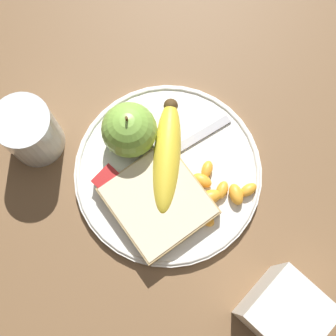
{
  "coord_description": "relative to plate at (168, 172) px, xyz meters",
  "views": [
    {
      "loc": [
        0.11,
        -0.12,
        0.64
      ],
      "look_at": [
        0.0,
        0.0,
        0.03
      ],
      "focal_mm": 50.0,
      "sensor_mm": 36.0,
      "label": 1
    }
  ],
  "objects": [
    {
      "name": "orange_segment_4",
      "position": [
        0.05,
        0.0,
        0.01
      ],
      "size": [
        0.02,
        0.03,
        0.01
      ],
      "color": "#F9A32D",
      "rests_on": "plate"
    },
    {
      "name": "orange_segment_0",
      "position": [
        0.1,
        0.05,
        0.01
      ],
      "size": [
        0.02,
        0.03,
        0.01
      ],
      "color": "#F9A32D",
      "rests_on": "plate"
    },
    {
      "name": "apple",
      "position": [
        -0.07,
        -0.0,
        0.04
      ],
      "size": [
        0.07,
        0.07,
        0.08
      ],
      "color": "#84BC47",
      "rests_on": "plate"
    },
    {
      "name": "orange_segment_5",
      "position": [
        0.03,
        0.0,
        0.01
      ],
      "size": [
        0.04,
        0.04,
        0.02
      ],
      "color": "#F9A32D",
      "rests_on": "plate"
    },
    {
      "name": "condiment_caddy",
      "position": [
        0.23,
        -0.04,
        0.04
      ],
      "size": [
        0.08,
        0.08,
        0.1
      ],
      "color": "silver",
      "rests_on": "ground_plane"
    },
    {
      "name": "jam_packet",
      "position": [
        -0.04,
        -0.07,
        0.01
      ],
      "size": [
        0.04,
        0.03,
        0.02
      ],
      "color": "white",
      "rests_on": "plate"
    },
    {
      "name": "orange_segment_1",
      "position": [
        0.08,
        -0.01,
        0.01
      ],
      "size": [
        0.03,
        0.02,
        0.02
      ],
      "color": "#F9A32D",
      "rests_on": "plate"
    },
    {
      "name": "fork",
      "position": [
        -0.02,
        0.01,
        0.01
      ],
      "size": [
        0.07,
        0.18,
        0.0
      ],
      "rotation": [
        0.0,
        0.0,
        10.73
      ],
      "color": "#B2B2B7",
      "rests_on": "plate"
    },
    {
      "name": "banana",
      "position": [
        -0.01,
        0.01,
        0.02
      ],
      "size": [
        0.13,
        0.15,
        0.04
      ],
      "color": "yellow",
      "rests_on": "plate"
    },
    {
      "name": "orange_segment_3",
      "position": [
        0.07,
        0.03,
        0.01
      ],
      "size": [
        0.02,
        0.03,
        0.01
      ],
      "color": "#F9A32D",
      "rests_on": "plate"
    },
    {
      "name": "orange_segment_6",
      "position": [
        0.07,
        0.01,
        0.01
      ],
      "size": [
        0.03,
        0.04,
        0.02
      ],
      "color": "#F9A32D",
      "rests_on": "plate"
    },
    {
      "name": "orange_segment_2",
      "position": [
        0.09,
        0.04,
        0.01
      ],
      "size": [
        0.03,
        0.03,
        0.02
      ],
      "color": "#F9A32D",
      "rests_on": "plate"
    },
    {
      "name": "orange_segment_7",
      "position": [
        0.04,
        0.04,
        0.01
      ],
      "size": [
        0.02,
        0.03,
        0.01
      ],
      "color": "#F9A32D",
      "rests_on": "plate"
    },
    {
      "name": "ground_plane",
      "position": [
        0.0,
        0.0,
        -0.01
      ],
      "size": [
        3.0,
        3.0,
        0.0
      ],
      "primitive_type": "plane",
      "color": "brown"
    },
    {
      "name": "bread_slice",
      "position": [
        0.02,
        -0.04,
        0.02
      ],
      "size": [
        0.14,
        0.14,
        0.02
      ],
      "color": "tan",
      "rests_on": "plate"
    },
    {
      "name": "orange_segment_8",
      "position": [
        0.04,
        0.02,
        0.01
      ],
      "size": [
        0.03,
        0.02,
        0.02
      ],
      "color": "#F9A32D",
      "rests_on": "plate"
    },
    {
      "name": "juice_glass",
      "position": [
        -0.17,
        -0.09,
        0.03
      ],
      "size": [
        0.08,
        0.08,
        0.09
      ],
      "color": "silver",
      "rests_on": "ground_plane"
    },
    {
      "name": "plate",
      "position": [
        0.0,
        0.0,
        0.0
      ],
      "size": [
        0.26,
        0.26,
        0.01
      ],
      "color": "silver",
      "rests_on": "ground_plane"
    }
  ]
}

